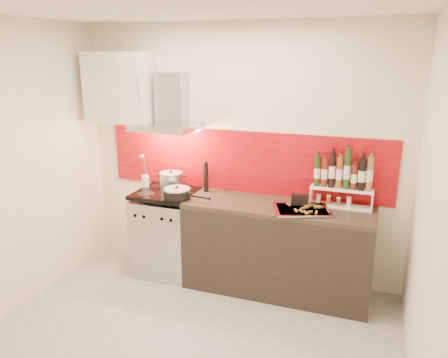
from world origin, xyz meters
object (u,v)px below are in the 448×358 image
at_px(range_stove, 167,233).
at_px(pepper_mill, 206,177).
at_px(baking_tray, 302,209).
at_px(saute_pan, 178,193).
at_px(counter, 277,248).
at_px(stock_pot, 171,180).

relative_size(range_stove, pepper_mill, 2.76).
height_order(pepper_mill, baking_tray, pepper_mill).
distance_m(range_stove, saute_pan, 0.58).
height_order(range_stove, baking_tray, baking_tray).
relative_size(counter, stock_pot, 7.44).
bearing_deg(pepper_mill, baking_tray, -13.56).
xyz_separation_m(counter, baking_tray, (0.24, -0.09, 0.47)).
bearing_deg(saute_pan, range_stove, 145.21).
relative_size(range_stove, counter, 0.51).
distance_m(range_stove, baking_tray, 1.52).
bearing_deg(baking_tray, pepper_mill, 166.44).
height_order(range_stove, counter, range_stove).
distance_m(range_stove, counter, 1.20).
relative_size(stock_pot, saute_pan, 0.47).
height_order(saute_pan, baking_tray, saute_pan).
xyz_separation_m(range_stove, baking_tray, (1.44, -0.09, 0.47)).
bearing_deg(pepper_mill, range_stove, -156.99).
distance_m(counter, stock_pot, 1.31).
bearing_deg(saute_pan, counter, 8.68).
xyz_separation_m(stock_pot, baking_tray, (1.43, -0.19, -0.08)).
relative_size(counter, saute_pan, 3.50).
distance_m(stock_pot, baking_tray, 1.44).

